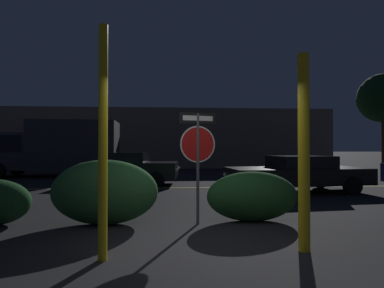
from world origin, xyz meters
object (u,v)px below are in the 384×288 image
at_px(hedge_bush_2, 105,192).
at_px(delivery_truck, 50,147).
at_px(hedge_bush_3, 252,196).
at_px(passing_car_2, 130,168).
at_px(yellow_pole_left, 103,142).
at_px(passing_car_3, 297,173).
at_px(tree_0, 383,98).
at_px(yellow_pole_right, 304,152).
at_px(stop_sign, 198,145).

distance_m(hedge_bush_2, delivery_truck, 11.82).
distance_m(hedge_bush_3, passing_car_2, 7.50).
xyz_separation_m(hedge_bush_3, delivery_truck, (-8.25, 10.48, 1.08)).
height_order(yellow_pole_left, delivery_truck, yellow_pole_left).
relative_size(passing_car_2, passing_car_3, 0.83).
bearing_deg(tree_0, passing_car_2, -152.91).
height_order(passing_car_3, delivery_truck, delivery_truck).
xyz_separation_m(yellow_pole_left, hedge_bush_3, (2.61, 2.01, -1.09)).
bearing_deg(tree_0, hedge_bush_3, -132.67).
distance_m(delivery_truck, tree_0, 23.89).
distance_m(yellow_pole_right, hedge_bush_3, 2.09).
bearing_deg(hedge_bush_2, delivery_truck, 116.42).
distance_m(yellow_pole_left, passing_car_3, 8.03).
distance_m(stop_sign, hedge_bush_2, 2.08).
height_order(hedge_bush_3, tree_0, tree_0).
bearing_deg(delivery_truck, hedge_bush_2, -156.48).
distance_m(passing_car_2, passing_car_3, 6.66).
distance_m(stop_sign, delivery_truck, 12.79).
xyz_separation_m(passing_car_3, tree_0, (12.03, 11.97, 4.77)).
distance_m(yellow_pole_left, hedge_bush_3, 3.47).
xyz_separation_m(passing_car_3, delivery_truck, (-10.91, 6.51, 0.94)).
xyz_separation_m(yellow_pole_right, passing_car_2, (-3.71, 8.51, -0.77)).
bearing_deg(yellow_pole_left, tree_0, 46.05).
xyz_separation_m(stop_sign, yellow_pole_left, (-1.46, -1.84, 0.03)).
bearing_deg(stop_sign, passing_car_3, 33.09).
bearing_deg(passing_car_3, passing_car_2, 60.61).
bearing_deg(stop_sign, tree_0, 31.28).
relative_size(stop_sign, hedge_bush_2, 1.06).
bearing_deg(hedge_bush_3, tree_0, 47.33).
bearing_deg(yellow_pole_right, stop_sign, 130.58).
height_order(yellow_pole_right, tree_0, tree_0).
relative_size(yellow_pole_left, hedge_bush_3, 1.68).
bearing_deg(passing_car_2, hedge_bush_2, 8.37).
relative_size(hedge_bush_3, passing_car_3, 0.39).
distance_m(stop_sign, tree_0, 22.91).
bearing_deg(hedge_bush_2, tree_0, 42.12).
bearing_deg(tree_0, yellow_pole_right, -129.03).
relative_size(yellow_pole_right, passing_car_2, 0.71).
xyz_separation_m(stop_sign, tree_0, (15.84, 16.10, 3.84)).
bearing_deg(hedge_bush_3, yellow_pole_right, -81.44).
height_order(stop_sign, hedge_bush_3, stop_sign).
xyz_separation_m(yellow_pole_left, yellow_pole_right, (2.89, 0.17, -0.14)).
relative_size(yellow_pole_right, hedge_bush_3, 1.53).
bearing_deg(yellow_pole_right, passing_car_2, 113.57).
xyz_separation_m(hedge_bush_2, passing_car_3, (5.67, 4.03, 0.01)).
bearing_deg(tree_0, delivery_truck, -166.62).
xyz_separation_m(hedge_bush_3, passing_car_2, (-3.43, 6.66, 0.18)).
distance_m(passing_car_3, delivery_truck, 12.74).
xyz_separation_m(stop_sign, hedge_bush_3, (1.16, 0.17, -1.06)).
xyz_separation_m(hedge_bush_2, passing_car_2, (-0.42, 6.73, 0.05)).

